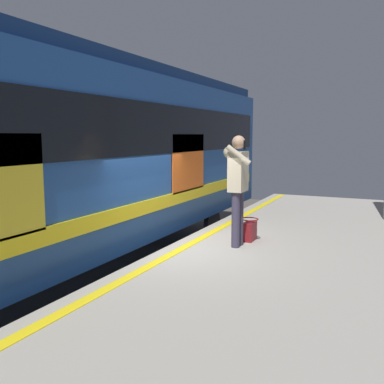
{
  "coord_description": "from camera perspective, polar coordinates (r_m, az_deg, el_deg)",
  "views": [
    {
      "loc": [
        6.34,
        3.36,
        2.86
      ],
      "look_at": [
        -0.17,
        0.3,
        1.9
      ],
      "focal_mm": 39.78,
      "sensor_mm": 36.0,
      "label": 1
    }
  ],
  "objects": [
    {
      "name": "train_carriage",
      "position": [
        7.7,
        -18.87,
        4.92
      ],
      "size": [
        13.78,
        3.08,
        4.03
      ],
      "color": "#1E478C",
      "rests_on": "ground"
    },
    {
      "name": "track_rail_near",
      "position": [
        8.33,
        -10.58,
        -12.04
      ],
      "size": [
        18.19,
        0.08,
        0.16
      ],
      "primitive_type": "cube",
      "color": "slate",
      "rests_on": "ground"
    },
    {
      "name": "passenger",
      "position": [
        7.1,
        6.14,
        1.44
      ],
      "size": [
        0.57,
        0.55,
        1.86
      ],
      "color": "#383347",
      "rests_on": "platform"
    },
    {
      "name": "platform",
      "position": [
        6.82,
        16.7,
        -12.98
      ],
      "size": [
        13.99,
        4.98,
        1.0
      ],
      "primitive_type": "cube",
      "color": "#9E998E",
      "rests_on": "ground"
    },
    {
      "name": "safety_line",
      "position": [
        7.28,
        -0.57,
        -7.17
      ],
      "size": [
        13.71,
        0.16,
        0.01
      ],
      "primitive_type": "cube",
      "color": "yellow",
      "rests_on": "platform"
    },
    {
      "name": "handbag",
      "position": [
        7.65,
        7.7,
        -5.11
      ],
      "size": [
        0.35,
        0.32,
        0.4
      ],
      "color": "maroon",
      "rests_on": "platform"
    },
    {
      "name": "ground_plane",
      "position": [
        7.72,
        -2.62,
        -14.15
      ],
      "size": [
        23.98,
        23.98,
        0.0
      ],
      "primitive_type": "plane",
      "color": "#4C4742"
    },
    {
      "name": "track_rail_far",
      "position": [
        9.2,
        -17.98,
        -10.36
      ],
      "size": [
        18.19,
        0.08,
        0.16
      ],
      "primitive_type": "cube",
      "color": "slate",
      "rests_on": "ground"
    }
  ]
}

